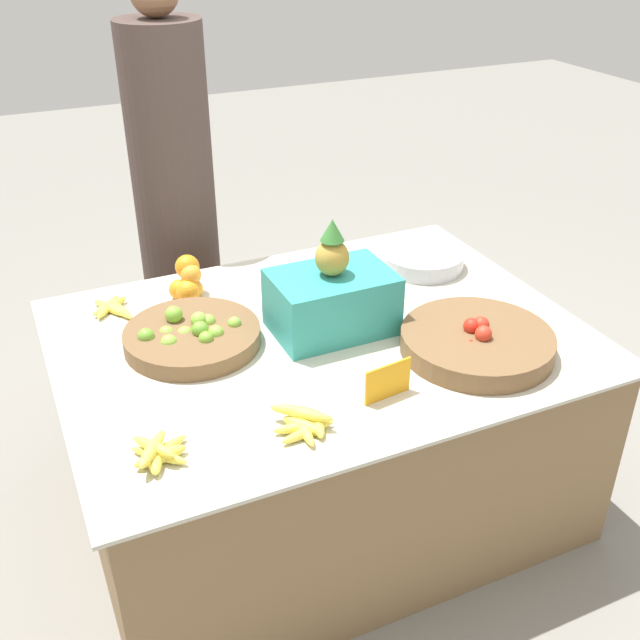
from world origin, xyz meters
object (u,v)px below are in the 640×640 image
(lime_bowl, at_px, (192,336))
(tomato_basket, at_px, (477,342))
(price_sign, at_px, (388,381))
(metal_bowl, at_px, (423,260))
(produce_crate, at_px, (332,298))
(vendor_person, at_px, (176,212))

(lime_bowl, height_order, tomato_basket, tomato_basket)
(tomato_basket, relative_size, price_sign, 3.11)
(metal_bowl, relative_size, price_sign, 2.03)
(produce_crate, bearing_deg, lime_bowl, 168.26)
(metal_bowl, bearing_deg, lime_bowl, -169.16)
(metal_bowl, distance_m, price_sign, 0.84)
(produce_crate, xyz_separation_m, vendor_person, (-0.24, 0.93, -0.01))
(produce_crate, bearing_deg, tomato_basket, -41.75)
(lime_bowl, bearing_deg, metal_bowl, 10.84)
(tomato_basket, bearing_deg, price_sign, -165.14)
(price_sign, xyz_separation_m, produce_crate, (0.02, 0.40, 0.06))
(price_sign, bearing_deg, produce_crate, 79.72)
(tomato_basket, bearing_deg, lime_bowl, 152.96)
(metal_bowl, height_order, price_sign, price_sign)
(produce_crate, relative_size, vendor_person, 0.22)
(lime_bowl, height_order, produce_crate, produce_crate)
(vendor_person, bearing_deg, price_sign, -80.43)
(tomato_basket, distance_m, vendor_person, 1.37)
(lime_bowl, relative_size, price_sign, 2.82)
(metal_bowl, xyz_separation_m, vendor_person, (-0.74, 0.67, 0.07))
(price_sign, relative_size, vendor_person, 0.09)
(price_sign, distance_m, vendor_person, 1.35)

